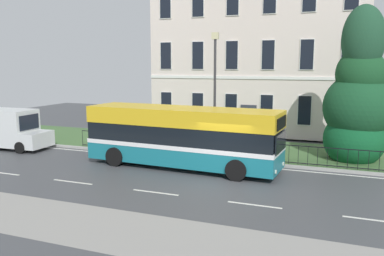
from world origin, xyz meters
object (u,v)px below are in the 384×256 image
(evergreen_tree, at_px, (358,102))
(single_decker_bus, at_px, (182,136))
(white_panel_van, at_px, (6,128))
(street_lamp_post, at_px, (215,85))
(georgian_townhouse, at_px, (264,37))

(evergreen_tree, bearing_deg, single_decker_bus, -151.89)
(single_decker_bus, bearing_deg, evergreen_tree, 31.18)
(evergreen_tree, relative_size, white_panel_van, 1.60)
(evergreen_tree, relative_size, street_lamp_post, 1.25)
(georgian_townhouse, relative_size, single_decker_bus, 1.54)
(evergreen_tree, height_order, single_decker_bus, evergreen_tree)
(white_panel_van, xyz_separation_m, street_lamp_post, (12.42, 2.77, 2.71))
(georgian_townhouse, height_order, single_decker_bus, georgian_townhouse)
(street_lamp_post, bearing_deg, georgian_townhouse, 86.76)
(white_panel_van, bearing_deg, evergreen_tree, 9.85)
(georgian_townhouse, xyz_separation_m, evergreen_tree, (6.77, -9.21, -3.99))
(evergreen_tree, bearing_deg, georgian_townhouse, 126.30)
(evergreen_tree, bearing_deg, white_panel_van, -168.86)
(georgian_townhouse, bearing_deg, street_lamp_post, -93.24)
(single_decker_bus, xyz_separation_m, white_panel_van, (-11.78, 0.38, -0.34))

